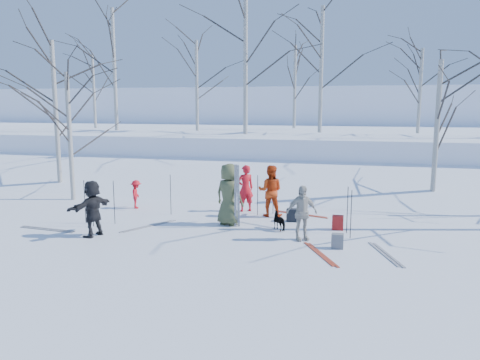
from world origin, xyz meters
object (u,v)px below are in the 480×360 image
(skier_red_seated, at_px, (136,194))
(backpack_red, at_px, (338,223))
(skier_cream_east, at_px, (302,213))
(backpack_dark, at_px, (292,215))
(skier_olive_center, at_px, (229,194))
(skier_redor_behind, at_px, (270,191))
(backpack_grey, at_px, (337,241))
(dog, at_px, (280,221))
(skier_red_north, at_px, (245,188))
(skier_grey_west, at_px, (93,208))

(skier_red_seated, distance_m, backpack_red, 7.13)
(skier_cream_east, distance_m, backpack_dark, 2.12)
(skier_olive_center, distance_m, skier_redor_behind, 1.75)
(skier_cream_east, bearing_deg, skier_red_seated, 128.76)
(backpack_red, distance_m, backpack_grey, 1.86)
(skier_olive_center, relative_size, dog, 3.01)
(skier_redor_behind, relative_size, backpack_grey, 4.43)
(backpack_dark, bearing_deg, skier_red_seated, 174.50)
(skier_olive_center, relative_size, backpack_grey, 4.95)
(skier_cream_east, distance_m, dog, 1.25)
(dog, bearing_deg, skier_olive_center, -52.89)
(skier_red_north, height_order, dog, skier_red_north)
(skier_olive_center, distance_m, skier_grey_west, 3.94)
(skier_olive_center, distance_m, skier_red_seated, 4.06)
(backpack_grey, xyz_separation_m, backpack_dark, (-1.50, 2.51, 0.01))
(skier_cream_east, relative_size, dog, 2.40)
(backpack_red, bearing_deg, skier_cream_east, -124.54)
(dog, distance_m, backpack_red, 1.69)
(skier_grey_west, relative_size, dog, 2.52)
(skier_red_north, bearing_deg, backpack_grey, 98.84)
(backpack_grey, distance_m, backpack_dark, 2.93)
(skier_redor_behind, distance_m, skier_grey_west, 5.60)
(backpack_dark, bearing_deg, skier_red_north, 149.68)
(skier_red_north, relative_size, skier_redor_behind, 0.95)
(skier_red_north, bearing_deg, skier_redor_behind, 119.14)
(dog, distance_m, backpack_dark, 1.11)
(skier_olive_center, xyz_separation_m, backpack_red, (3.24, 0.22, -0.73))
(skier_red_north, relative_size, skier_cream_east, 1.07)
(dog, xyz_separation_m, backpack_grey, (1.71, -1.43, -0.07))
(dog, height_order, backpack_red, dog)
(skier_red_seated, distance_m, skier_cream_east, 6.61)
(skier_olive_center, relative_size, backpack_red, 4.48)
(skier_red_north, bearing_deg, backpack_red, 118.33)
(skier_cream_east, distance_m, backpack_grey, 1.25)
(backpack_red, bearing_deg, skier_red_seated, 170.31)
(skier_red_seated, distance_m, backpack_grey, 7.73)
(skier_red_north, height_order, skier_cream_east, skier_red_north)
(skier_redor_behind, relative_size, skier_grey_west, 1.07)
(skier_olive_center, height_order, skier_red_north, skier_olive_center)
(skier_red_seated, bearing_deg, backpack_grey, -131.93)
(skier_cream_east, height_order, skier_grey_west, skier_grey_west)
(skier_red_seated, bearing_deg, backpack_red, -118.33)
(skier_cream_east, bearing_deg, skier_redor_behind, 88.78)
(skier_redor_behind, height_order, skier_grey_west, skier_redor_behind)
(backpack_red, bearing_deg, skier_olive_center, -176.07)
(skier_red_north, height_order, backpack_grey, skier_red_north)
(skier_redor_behind, xyz_separation_m, skier_cream_east, (1.32, -2.53, -0.09))
(skier_red_seated, xyz_separation_m, backpack_red, (7.02, -1.20, -0.29))
(backpack_grey, relative_size, backpack_dark, 0.95)
(dog, bearing_deg, skier_redor_behind, -115.57)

